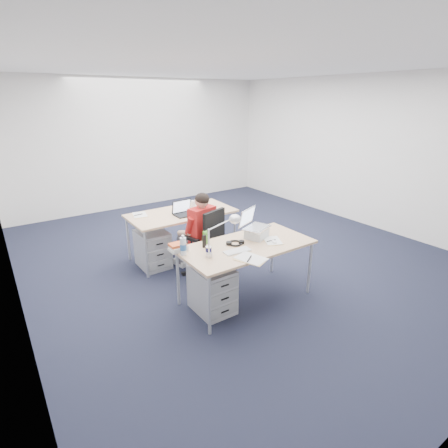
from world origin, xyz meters
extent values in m
plane|color=black|center=(0.00, 0.00, 0.00)|extent=(7.00, 7.00, 0.00)
cube|color=silver|center=(0.00, 3.50, 1.40)|extent=(6.00, 0.02, 2.80)
cube|color=silver|center=(3.00, 0.00, 1.40)|extent=(0.02, 7.00, 2.80)
cube|color=white|center=(0.00, 0.00, 2.80)|extent=(6.00, 7.00, 0.01)
cube|color=tan|center=(-0.65, -1.12, 0.71)|extent=(1.60, 0.80, 0.03)
cylinder|color=#B7BABC|center=(-1.40, -1.47, 0.35)|extent=(0.04, 0.04, 0.70)
cylinder|color=#B7BABC|center=(0.10, -1.47, 0.35)|extent=(0.04, 0.04, 0.70)
cylinder|color=#B7BABC|center=(-1.40, -0.77, 0.35)|extent=(0.04, 0.04, 0.70)
cylinder|color=#B7BABC|center=(0.10, -0.77, 0.35)|extent=(0.04, 0.04, 0.70)
cube|color=tan|center=(-0.70, 0.42, 0.71)|extent=(1.60, 0.80, 0.03)
cylinder|color=#B7BABC|center=(-1.45, 0.07, 0.35)|extent=(0.04, 0.04, 0.70)
cylinder|color=#B7BABC|center=(0.05, 0.07, 0.35)|extent=(0.04, 0.04, 0.70)
cylinder|color=#B7BABC|center=(-1.45, 0.77, 0.35)|extent=(0.04, 0.04, 0.70)
cylinder|color=#B7BABC|center=(0.05, 0.77, 0.35)|extent=(0.04, 0.04, 0.70)
cylinder|color=black|center=(-0.74, -0.25, 0.24)|extent=(0.04, 0.04, 0.38)
cube|color=black|center=(-0.74, -0.25, 0.44)|extent=(0.53, 0.53, 0.07)
cube|color=black|center=(-0.68, -0.45, 0.74)|extent=(0.40, 0.17, 0.48)
cube|color=red|center=(-0.74, -0.24, 0.73)|extent=(0.40, 0.26, 0.50)
sphere|color=tan|center=(-0.74, -0.24, 1.08)|extent=(0.19, 0.19, 0.19)
cube|color=#ADAEB2|center=(-1.14, -1.11, 0.28)|extent=(0.40, 0.50, 0.55)
cube|color=#ADAEB2|center=(-1.24, 0.36, 0.28)|extent=(0.40, 0.50, 0.55)
cube|color=white|center=(-0.86, -1.22, 0.74)|extent=(0.32, 0.15, 0.02)
ellipsoid|color=white|center=(-0.35, -1.28, 0.75)|extent=(0.08, 0.10, 0.03)
cylinder|color=#171542|center=(-1.19, -1.13, 0.79)|extent=(0.08, 0.08, 0.11)
cylinder|color=silver|center=(-1.40, -0.94, 0.85)|extent=(0.09, 0.09, 0.23)
cube|color=silver|center=(-1.40, -0.82, 0.77)|extent=(0.22, 0.19, 0.09)
cube|color=black|center=(-1.11, -0.91, 0.81)|extent=(0.05, 0.04, 0.15)
cube|color=#EECA8A|center=(-0.87, -1.47, 0.74)|extent=(0.32, 0.38, 0.01)
cube|color=#EECA8A|center=(-0.33, -1.22, 0.73)|extent=(0.28, 0.33, 0.01)
cylinder|color=white|center=(-0.42, 0.55, 0.78)|extent=(0.08, 0.08, 0.11)
cube|color=white|center=(-1.29, 0.64, 0.73)|extent=(0.24, 0.31, 0.01)
camera|label=1|loc=(-3.04, -4.12, 2.38)|focal=28.00mm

